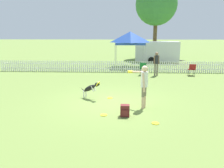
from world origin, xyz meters
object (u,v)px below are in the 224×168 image
(spectator_standing, at_px, (156,61))
(tree_left_grove, at_px, (156,5))
(leaping_dog, at_px, (91,88))
(frisbee_midfield, at_px, (104,115))
(equipment_trailer, at_px, (157,51))
(backpack_on_grass, at_px, (125,111))
(frisbee_near_dog, at_px, (110,98))
(folding_chair_blue_left, at_px, (143,68))
(canopy_tent_main, at_px, (130,38))
(frisbee_near_handler, at_px, (155,123))
(handler_person, at_px, (143,81))
(folding_chair_center, at_px, (192,69))

(spectator_standing, height_order, tree_left_grove, tree_left_grove)
(leaping_dog, relative_size, tree_left_grove, 0.12)
(frisbee_midfield, distance_m, tree_left_grove, 21.67)
(spectator_standing, xyz_separation_m, equipment_trailer, (1.15, 7.70, 0.13))
(frisbee_midfield, bearing_deg, backpack_on_grass, -3.38)
(leaping_dog, distance_m, frisbee_near_dog, 1.02)
(frisbee_midfield, height_order, equipment_trailer, equipment_trailer)
(backpack_on_grass, height_order, spectator_standing, spectator_standing)
(frisbee_midfield, distance_m, folding_chair_blue_left, 8.59)
(canopy_tent_main, bearing_deg, tree_left_grove, 66.92)
(leaping_dog, relative_size, folding_chair_blue_left, 1.16)
(frisbee_near_handler, relative_size, frisbee_near_dog, 1.00)
(frisbee_near_handler, bearing_deg, frisbee_near_dog, 120.54)
(handler_person, height_order, backpack_on_grass, handler_person)
(canopy_tent_main, relative_size, spectator_standing, 1.88)
(leaping_dog, bearing_deg, frisbee_near_handler, 69.86)
(handler_person, relative_size, tree_left_grove, 0.19)
(backpack_on_grass, bearing_deg, folding_chair_blue_left, 80.73)
(handler_person, bearing_deg, folding_chair_blue_left, 21.99)
(leaping_dog, relative_size, frisbee_near_dog, 4.26)
(frisbee_near_dog, height_order, folding_chair_center, folding_chair_center)
(leaping_dog, bearing_deg, frisbee_near_dog, 124.61)
(frisbee_near_dog, xyz_separation_m, spectator_standing, (2.97, 5.87, 1.02))
(frisbee_midfield, height_order, tree_left_grove, tree_left_grove)
(handler_person, distance_m, equipment_trailer, 15.09)
(backpack_on_grass, bearing_deg, folding_chair_center, 59.72)
(frisbee_near_dog, bearing_deg, folding_chair_blue_left, 71.30)
(handler_person, distance_m, frisbee_near_handler, 1.98)
(canopy_tent_main, xyz_separation_m, equipment_trailer, (2.93, 3.25, -1.43))
(leaping_dog, height_order, canopy_tent_main, canopy_tent_main)
(folding_chair_blue_left, bearing_deg, backpack_on_grass, 92.09)
(handler_person, bearing_deg, backpack_on_grass, 171.07)
(frisbee_near_handler, distance_m, canopy_tent_main, 13.49)
(backpack_on_grass, relative_size, canopy_tent_main, 0.14)
(handler_person, relative_size, folding_chair_blue_left, 1.88)
(leaping_dog, distance_m, folding_chair_center, 8.95)
(folding_chair_blue_left, xyz_separation_m, equipment_trailer, (2.07, 7.50, 0.61))
(handler_person, bearing_deg, folding_chair_center, -2.52)
(backpack_on_grass, height_order, folding_chair_center, folding_chair_center)
(canopy_tent_main, distance_m, equipment_trailer, 4.60)
(canopy_tent_main, height_order, equipment_trailer, canopy_tent_main)
(handler_person, xyz_separation_m, canopy_tent_main, (-0.22, 11.60, 1.50))
(spectator_standing, bearing_deg, canopy_tent_main, -86.83)
(frisbee_near_dog, relative_size, folding_chair_center, 0.29)
(backpack_on_grass, xyz_separation_m, folding_chair_blue_left, (1.36, 8.35, 0.34))
(spectator_standing, height_order, equipment_trailer, equipment_trailer)
(folding_chair_center, height_order, equipment_trailer, equipment_trailer)
(folding_chair_blue_left, bearing_deg, frisbee_midfield, 86.90)
(leaping_dog, bearing_deg, spectator_standing, 174.22)
(frisbee_near_handler, height_order, canopy_tent_main, canopy_tent_main)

